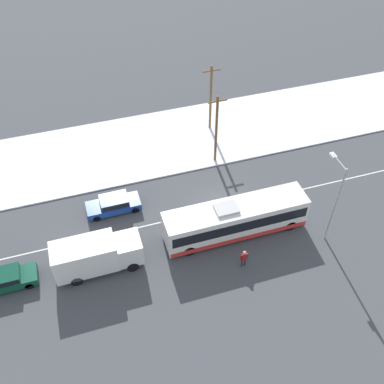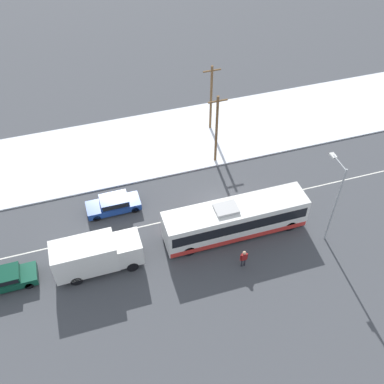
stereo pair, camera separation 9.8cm
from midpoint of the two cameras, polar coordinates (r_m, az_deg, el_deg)
name	(u,v)px [view 2 (the right image)]	position (r m, az deg, el deg)	size (l,w,h in m)	color
ground_plane	(219,209)	(39.15, 3.58, -2.14)	(120.00, 120.00, 0.00)	#424449
snow_lot	(185,137)	(46.46, -0.82, 6.98)	(80.00, 10.26, 0.12)	silver
lane_marking_center	(219,209)	(39.15, 3.58, -2.13)	(60.00, 0.12, 0.00)	silver
city_bus	(235,219)	(36.32, 5.60, -3.46)	(11.73, 2.57, 3.21)	white
box_truck	(95,254)	(34.56, -12.12, -7.76)	(6.61, 2.30, 3.00)	silver
sedan_car	(114,204)	(39.00, -9.84, -1.45)	(4.58, 1.80, 1.42)	navy
parked_car_near_truck	(6,278)	(36.32, -22.50, -10.08)	(4.35, 1.80, 1.40)	#0F4733
pedestrian_at_stop	(244,257)	(34.60, 6.68, -8.23)	(0.63, 0.28, 1.75)	#23232D
streetlamp	(335,194)	(35.32, 17.77, -0.29)	(0.36, 2.18, 7.59)	#9EA3A8
utility_pole_roadside	(217,129)	(41.34, 3.21, 8.01)	(1.80, 0.24, 7.29)	brown
utility_pole_snowlot	(211,97)	(45.62, 2.51, 11.93)	(1.80, 0.24, 7.26)	brown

